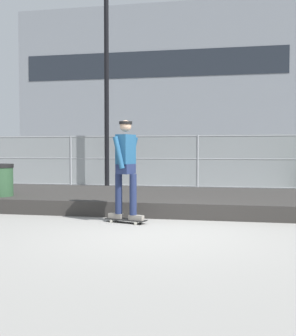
{
  "coord_description": "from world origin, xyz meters",
  "views": [
    {
      "loc": [
        1.11,
        -6.62,
        1.37
      ],
      "look_at": [
        -1.13,
        4.87,
        0.83
      ],
      "focal_mm": 45.26,
      "sensor_mm": 36.0,
      "label": 1
    }
  ],
  "objects_px": {
    "skater": "(126,163)",
    "skateboard": "(126,220)",
    "parked_car_near": "(82,160)",
    "parked_car_mid": "(209,161)",
    "street_lamp": "(106,58)",
    "trash_bin": "(0,187)"
  },
  "relations": [
    {
      "from": "skateboard",
      "to": "skater",
      "type": "distance_m",
      "value": 1.05
    },
    {
      "from": "skater",
      "to": "trash_bin",
      "type": "height_order",
      "value": "skater"
    },
    {
      "from": "street_lamp",
      "to": "parked_car_mid",
      "type": "relative_size",
      "value": 1.64
    },
    {
      "from": "skater",
      "to": "skateboard",
      "type": "bearing_deg",
      "value": -18.43
    },
    {
      "from": "street_lamp",
      "to": "parked_car_mid",
      "type": "distance_m",
      "value": 6.8
    },
    {
      "from": "street_lamp",
      "to": "parked_car_near",
      "type": "relative_size",
      "value": 1.59
    },
    {
      "from": "skater",
      "to": "street_lamp",
      "type": "xyz_separation_m",
      "value": [
        -2.31,
        6.57,
        3.37
      ]
    },
    {
      "from": "parked_car_near",
      "to": "street_lamp",
      "type": "bearing_deg",
      "value": -60.78
    },
    {
      "from": "skateboard",
      "to": "parked_car_mid",
      "type": "distance_m",
      "value": 11.36
    },
    {
      "from": "parked_car_near",
      "to": "trash_bin",
      "type": "xyz_separation_m",
      "value": [
        1.66,
        -9.96,
        -0.32
      ]
    },
    {
      "from": "parked_car_near",
      "to": "parked_car_mid",
      "type": "height_order",
      "value": "same"
    },
    {
      "from": "parked_car_mid",
      "to": "skateboard",
      "type": "bearing_deg",
      "value": -94.86
    },
    {
      "from": "street_lamp",
      "to": "skater",
      "type": "bearing_deg",
      "value": -70.6
    },
    {
      "from": "parked_car_near",
      "to": "parked_car_mid",
      "type": "distance_m",
      "value": 5.78
    },
    {
      "from": "skateboard",
      "to": "skater",
      "type": "bearing_deg",
      "value": 161.57
    },
    {
      "from": "parked_car_near",
      "to": "parked_car_mid",
      "type": "xyz_separation_m",
      "value": [
        5.77,
        0.26,
        0.0
      ]
    },
    {
      "from": "skateboard",
      "to": "parked_car_mid",
      "type": "bearing_deg",
      "value": 85.14
    },
    {
      "from": "parked_car_near",
      "to": "trash_bin",
      "type": "relative_size",
      "value": 4.42
    },
    {
      "from": "parked_car_near",
      "to": "parked_car_mid",
      "type": "bearing_deg",
      "value": 2.53
    },
    {
      "from": "parked_car_near",
      "to": "skater",
      "type": "bearing_deg",
      "value": -66.44
    },
    {
      "from": "trash_bin",
      "to": "skater",
      "type": "bearing_deg",
      "value": -18.86
    },
    {
      "from": "parked_car_mid",
      "to": "skater",
      "type": "bearing_deg",
      "value": -94.86
    }
  ]
}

